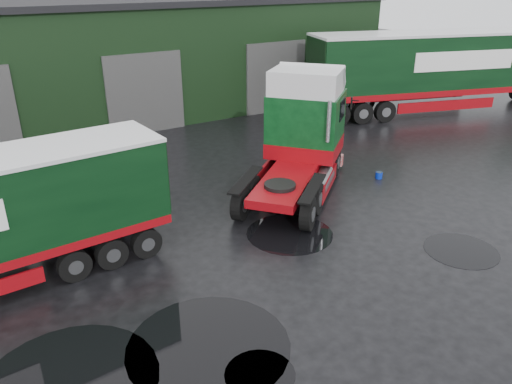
% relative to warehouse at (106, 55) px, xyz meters
% --- Properties ---
extents(ground, '(100.00, 100.00, 0.00)m').
position_rel_warehouse_xyz_m(ground, '(-2.00, -20.00, -3.16)').
color(ground, black).
extents(warehouse, '(32.40, 12.40, 6.30)m').
position_rel_warehouse_xyz_m(warehouse, '(0.00, 0.00, 0.00)').
color(warehouse, black).
rests_on(warehouse, ground).
extents(hero_tractor, '(7.36, 6.81, 4.39)m').
position_rel_warehouse_xyz_m(hero_tractor, '(1.54, -16.53, -0.96)').
color(hero_tractor, '#0A3816').
rests_on(hero_tractor, ground).
extents(lorry_right, '(17.70, 8.24, 4.63)m').
position_rel_warehouse_xyz_m(lorry_right, '(15.00, -11.00, -0.84)').
color(lorry_right, silver).
rests_on(lorry_right, ground).
extents(wash_bucket, '(0.29, 0.29, 0.26)m').
position_rel_warehouse_xyz_m(wash_bucket, '(5.47, -17.08, -3.03)').
color(wash_bucket, '#0824B0').
rests_on(wash_bucket, ground).
extents(tree_back_b, '(4.40, 4.40, 7.50)m').
position_rel_warehouse_xyz_m(tree_back_b, '(8.00, 10.00, 0.59)').
color(tree_back_b, black).
rests_on(tree_back_b, ground).
extents(puddle_0, '(3.66, 3.66, 0.01)m').
position_rel_warehouse_xyz_m(puddle_0, '(-4.89, -22.18, -3.15)').
color(puddle_0, black).
rests_on(puddle_0, ground).
extents(puddle_1, '(2.76, 2.76, 0.01)m').
position_rel_warehouse_xyz_m(puddle_1, '(-0.30, -18.93, -3.15)').
color(puddle_1, black).
rests_on(puddle_1, ground).
extents(puddle_2, '(3.67, 3.67, 0.01)m').
position_rel_warehouse_xyz_m(puddle_2, '(-7.80, -21.65, -3.15)').
color(puddle_2, black).
rests_on(puddle_2, ground).
extents(puddle_3, '(2.18, 2.18, 0.01)m').
position_rel_warehouse_xyz_m(puddle_3, '(3.42, -22.53, -3.15)').
color(puddle_3, black).
rests_on(puddle_3, ground).
extents(puddle_4, '(1.48, 1.48, 0.01)m').
position_rel_warehouse_xyz_m(puddle_4, '(-4.39, -23.52, -3.15)').
color(puddle_4, black).
rests_on(puddle_4, ground).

